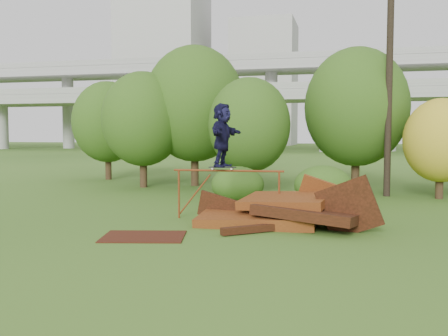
% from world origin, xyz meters
% --- Properties ---
extents(ground, '(240.00, 240.00, 0.00)m').
position_xyz_m(ground, '(0.00, 0.00, 0.00)').
color(ground, '#2D5116').
rests_on(ground, ground).
extents(scrap_pile, '(5.58, 3.31, 1.94)m').
position_xyz_m(scrap_pile, '(1.07, 1.37, 0.38)').
color(scrap_pile, '#49210D').
rests_on(scrap_pile, ground).
extents(grind_rail, '(3.45, 0.28, 1.55)m').
position_xyz_m(grind_rail, '(-0.66, 1.96, 1.19)').
color(grind_rail, maroon).
rests_on(grind_rail, ground).
extents(skateboard, '(0.84, 0.28, 0.09)m').
position_xyz_m(skateboard, '(-0.84, 1.95, 1.62)').
color(skateboard, black).
rests_on(skateboard, grind_rail).
extents(skater, '(0.86, 1.89, 1.96)m').
position_xyz_m(skater, '(-0.84, 1.95, 2.62)').
color(skater, black).
rests_on(skater, skateboard).
extents(flat_plate, '(2.37, 1.92, 0.03)m').
position_xyz_m(flat_plate, '(-2.16, -1.12, 0.01)').
color(flat_plate, '#3A160C').
rests_on(flat_plate, ground).
extents(tree_0, '(4.04, 4.04, 5.70)m').
position_xyz_m(tree_0, '(-6.88, 9.93, 3.37)').
color(tree_0, black).
rests_on(tree_0, ground).
extents(tree_1, '(5.10, 5.10, 7.09)m').
position_xyz_m(tree_1, '(-4.65, 11.29, 4.15)').
color(tree_1, black).
rests_on(tree_1, ground).
extents(tree_2, '(3.65, 3.65, 5.14)m').
position_xyz_m(tree_2, '(-1.33, 8.75, 3.03)').
color(tree_2, black).
rests_on(tree_2, ground).
extents(tree_3, '(4.79, 4.79, 6.65)m').
position_xyz_m(tree_3, '(3.28, 11.09, 3.89)').
color(tree_3, black).
rests_on(tree_3, ground).
extents(tree_4, '(2.97, 2.97, 4.10)m').
position_xyz_m(tree_4, '(6.57, 8.82, 2.39)').
color(tree_4, black).
rests_on(tree_4, ground).
extents(tree_6, '(4.05, 4.05, 5.66)m').
position_xyz_m(tree_6, '(-10.52, 13.36, 3.32)').
color(tree_6, black).
rests_on(tree_6, ground).
extents(shrub_left, '(2.04, 1.88, 1.41)m').
position_xyz_m(shrub_left, '(-1.17, 5.68, 0.71)').
color(shrub_left, '#284C14').
rests_on(shrub_left, ground).
extents(shrub_right, '(2.13, 1.95, 1.51)m').
position_xyz_m(shrub_right, '(2.06, 5.60, 0.75)').
color(shrub_right, '#284C14').
rests_on(shrub_right, ground).
extents(utility_pole, '(1.40, 0.28, 10.45)m').
position_xyz_m(utility_pole, '(4.55, 9.18, 5.30)').
color(utility_pole, black).
rests_on(utility_pole, ground).
extents(freeway_overpass, '(160.00, 15.00, 13.70)m').
position_xyz_m(freeway_overpass, '(0.00, 62.92, 10.32)').
color(freeway_overpass, gray).
rests_on(freeway_overpass, ground).
extents(building_left, '(18.00, 16.00, 35.00)m').
position_xyz_m(building_left, '(-38.00, 95.00, 17.50)').
color(building_left, '#9E9E99').
rests_on(building_left, ground).
extents(building_right, '(14.00, 14.00, 28.00)m').
position_xyz_m(building_right, '(-16.00, 102.00, 14.00)').
color(building_right, '#9E9E99').
rests_on(building_right, ground).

